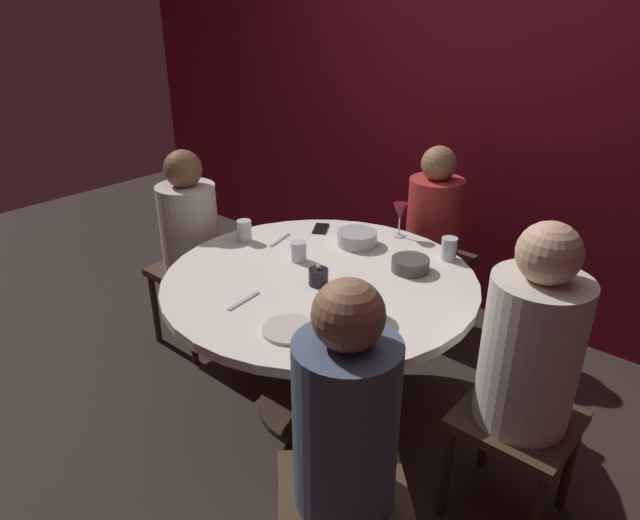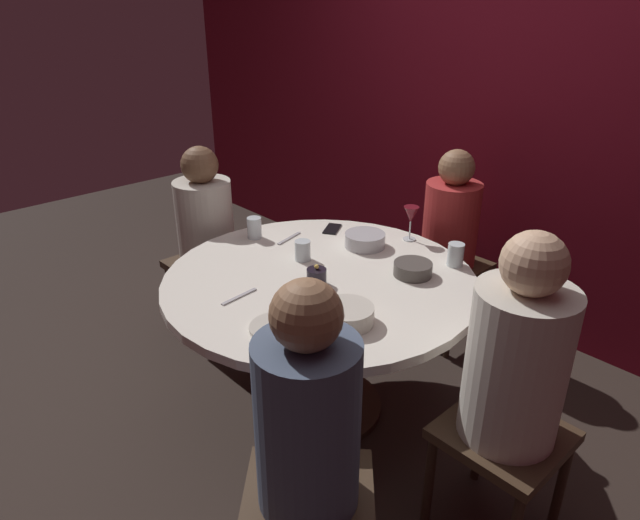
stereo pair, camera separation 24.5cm
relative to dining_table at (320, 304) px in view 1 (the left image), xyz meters
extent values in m
plane|color=#2D231E|center=(0.00, 0.00, -0.58)|extent=(8.00, 8.00, 0.00)
cube|color=maroon|center=(0.00, 1.46, 0.72)|extent=(6.00, 0.10, 2.60)
cylinder|color=silver|center=(0.00, 0.00, 0.12)|extent=(1.38, 1.38, 0.04)
cylinder|color=#332319|center=(0.00, 0.00, -0.24)|extent=(0.14, 0.14, 0.68)
cylinder|color=#2D2116|center=(0.00, 0.00, -0.56)|extent=(0.60, 0.60, 0.03)
cube|color=#3F2D1E|center=(-0.93, 0.00, -0.13)|extent=(0.40, 0.40, 0.04)
cylinder|color=beige|center=(-0.93, 0.00, 0.13)|extent=(0.31, 0.31, 0.47)
sphere|color=brown|center=(-0.93, 0.00, 0.45)|extent=(0.20, 0.20, 0.20)
cylinder|color=#332319|center=(-1.10, -0.17, -0.36)|extent=(0.04, 0.04, 0.43)
cylinder|color=#332319|center=(-0.76, -0.17, -0.36)|extent=(0.04, 0.04, 0.43)
cylinder|color=#332319|center=(-1.10, 0.17, -0.36)|extent=(0.04, 0.04, 0.43)
cylinder|color=#332319|center=(-0.76, 0.17, -0.36)|extent=(0.04, 0.04, 0.43)
cube|color=#3F2D1E|center=(0.00, 0.98, -0.13)|extent=(0.40, 0.40, 0.04)
cylinder|color=#B22D2D|center=(0.00, 0.98, 0.12)|extent=(0.30, 0.30, 0.47)
sphere|color=#8C6647|center=(0.00, 0.98, 0.44)|extent=(0.19, 0.19, 0.19)
cylinder|color=#332319|center=(-0.17, 1.15, -0.36)|extent=(0.04, 0.04, 0.43)
cylinder|color=#332319|center=(-0.17, 0.81, -0.36)|extent=(0.04, 0.04, 0.43)
cylinder|color=#332319|center=(0.17, 1.15, -0.36)|extent=(0.04, 0.04, 0.43)
cylinder|color=#332319|center=(0.17, 0.81, -0.36)|extent=(0.04, 0.04, 0.43)
cube|color=#3F2D1E|center=(0.94, 0.00, -0.13)|extent=(0.40, 0.40, 0.04)
cylinder|color=beige|center=(0.94, 0.00, 0.17)|extent=(0.33, 0.33, 0.55)
sphere|color=tan|center=(0.94, 0.00, 0.54)|extent=(0.21, 0.21, 0.21)
cylinder|color=#332319|center=(1.11, 0.17, -0.36)|extent=(0.04, 0.04, 0.43)
cylinder|color=#332319|center=(0.77, 0.17, -0.36)|extent=(0.04, 0.04, 0.43)
cylinder|color=#332319|center=(0.77, -0.17, -0.36)|extent=(0.04, 0.04, 0.43)
cube|color=#3F2D1E|center=(0.69, -0.69, -0.13)|extent=(0.57, 0.57, 0.04)
cylinder|color=#475670|center=(0.69, -0.69, 0.16)|extent=(0.43, 0.43, 0.55)
sphere|color=#8C6647|center=(0.69, -0.69, 0.53)|extent=(0.20, 0.20, 0.20)
cylinder|color=#332319|center=(0.69, -0.45, -0.36)|extent=(0.04, 0.04, 0.43)
cylinder|color=#332319|center=(0.45, -0.69, -0.36)|extent=(0.04, 0.04, 0.43)
cylinder|color=black|center=(0.04, -0.06, 0.18)|extent=(0.08, 0.08, 0.07)
sphere|color=#F9D159|center=(0.04, -0.06, 0.23)|extent=(0.02, 0.02, 0.02)
cylinder|color=silver|center=(0.01, 0.61, 0.14)|extent=(0.06, 0.06, 0.01)
cylinder|color=silver|center=(0.01, 0.61, 0.19)|extent=(0.01, 0.01, 0.09)
cone|color=maroon|center=(0.01, 0.61, 0.28)|extent=(0.08, 0.08, 0.08)
cylinder|color=beige|center=(0.20, -0.41, 0.15)|extent=(0.20, 0.20, 0.01)
cube|color=black|center=(-0.36, 0.42, 0.15)|extent=(0.13, 0.16, 0.01)
cylinder|color=#B7B7BC|center=(-0.09, 0.38, 0.18)|extent=(0.20, 0.20, 0.07)
cylinder|color=#4C4742|center=(0.27, 0.31, 0.17)|extent=(0.17, 0.17, 0.06)
cylinder|color=beige|center=(0.35, -0.19, 0.18)|extent=(0.20, 0.20, 0.07)
cylinder|color=silver|center=(-0.54, 0.05, 0.20)|extent=(0.07, 0.07, 0.11)
cylinder|color=silver|center=(-0.18, 0.06, 0.19)|extent=(0.07, 0.07, 0.09)
cylinder|color=silver|center=(0.34, 0.53, 0.19)|extent=(0.07, 0.07, 0.11)
cube|color=#B7B7BC|center=(-0.09, -0.37, 0.14)|extent=(0.03, 0.18, 0.01)
cube|color=#B7B7BC|center=(-0.41, 0.17, 0.14)|extent=(0.06, 0.18, 0.01)
camera|label=1|loc=(1.45, -1.68, 1.27)|focal=31.83mm
camera|label=2|loc=(1.63, -1.51, 1.27)|focal=31.83mm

